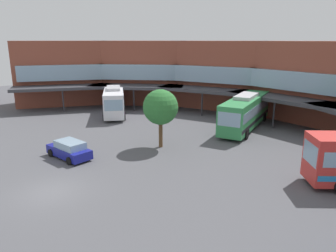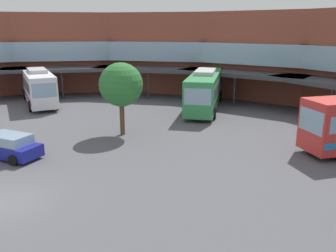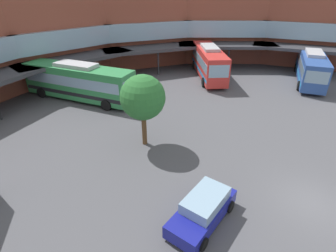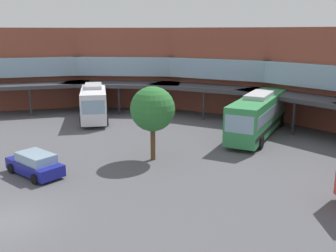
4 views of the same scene
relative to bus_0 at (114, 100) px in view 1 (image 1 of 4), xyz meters
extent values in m
plane|color=#515156|center=(17.60, -14.94, -1.90)|extent=(114.21, 114.21, 0.00)
cube|color=brown|center=(17.60, 17.16, 2.92)|extent=(13.65, 6.00, 9.65)
cube|color=#8CADC6|center=(17.60, 16.56, 3.25)|extent=(12.29, 6.24, 2.25)
cube|color=#38383D|center=(17.60, 12.16, 1.32)|extent=(13.65, 4.00, 0.40)
cylinder|color=#2D2D33|center=(17.60, 10.56, -0.29)|extent=(0.20, 0.20, 3.22)
cube|color=brown|center=(5.49, 14.79, 2.92)|extent=(14.91, 10.71, 9.65)
cube|color=#8CADC6|center=(5.72, 14.23, 3.25)|extent=(13.73, 10.41, 2.25)
cube|color=#38383D|center=(7.38, 10.16, 1.32)|extent=(14.15, 8.85, 0.40)
cylinder|color=#2D2D33|center=(7.98, 8.68, -0.29)|extent=(0.20, 0.20, 3.22)
cube|color=brown|center=(-4.83, 8.03, 2.92)|extent=(13.96, 13.83, 9.65)
cube|color=#8CADC6|center=(-4.41, 7.60, 3.25)|extent=(13.15, 13.05, 2.25)
cube|color=#38383D|center=(-1.33, 4.45, 1.32)|extent=(12.56, 12.40, 0.40)
cylinder|color=#2D2D33|center=(-0.22, 3.31, -0.29)|extent=(0.20, 0.20, 3.22)
cube|color=brown|center=(-11.83, -2.12, 2.92)|extent=(10.95, 14.91, 9.65)
cube|color=#8CADC6|center=(-11.28, -2.36, 3.25)|extent=(10.63, 13.76, 2.25)
cube|color=#38383D|center=(-7.25, -4.12, 1.32)|extent=(9.12, 14.12, 0.40)
cylinder|color=#2D2D33|center=(-5.78, -4.76, -0.29)|extent=(0.20, 0.20, 3.22)
cube|color=white|center=(-0.01, 0.01, -0.03)|extent=(10.07, 7.29, 3.05)
cube|color=#8CADC6|center=(-0.01, 0.01, 0.34)|extent=(9.57, 7.03, 0.97)
cube|color=purple|center=(-0.01, 0.01, -0.88)|extent=(9.91, 7.21, 0.37)
cube|color=#8CADC6|center=(4.35, -2.54, 0.34)|extent=(1.21, 1.96, 1.34)
cube|color=#B2B2B7|center=(-0.01, 0.01, 1.68)|extent=(4.05, 3.36, 0.36)
cylinder|color=black|center=(3.61, -0.66, -1.35)|extent=(1.10, 0.81, 1.10)
cylinder|color=black|center=(2.36, -2.82, -1.35)|extent=(1.10, 0.81, 1.10)
cylinder|color=black|center=(-2.38, 2.83, -1.35)|extent=(1.10, 0.81, 1.10)
cylinder|color=black|center=(-3.64, 0.68, -1.35)|extent=(1.10, 0.81, 1.10)
cube|color=#8CADC6|center=(27.81, -0.68, 0.48)|extent=(1.80, 1.56, 1.44)
cylinder|color=black|center=(27.96, 1.49, -1.35)|extent=(0.94, 1.03, 1.10)
cube|color=#338C4C|center=(15.56, 8.07, 0.04)|extent=(7.14, 12.26, 3.18)
cube|color=#8CADC6|center=(15.56, 8.07, 0.42)|extent=(6.90, 11.61, 1.02)
cube|color=black|center=(15.56, 8.07, -0.85)|extent=(7.07, 12.05, 0.38)
cube|color=#8CADC6|center=(17.91, 2.49, 0.42)|extent=(2.15, 1.00, 1.40)
cube|color=#B2B2B7|center=(15.56, 8.07, 1.81)|extent=(3.38, 4.76, 0.36)
cylinder|color=black|center=(18.37, 4.75, -1.35)|extent=(0.70, 1.13, 1.10)
cylinder|color=black|center=(15.98, 3.74, -1.35)|extent=(0.70, 1.13, 1.10)
cylinder|color=black|center=(15.14, 12.40, -1.35)|extent=(0.70, 1.13, 1.10)
cylinder|color=black|center=(12.75, 11.39, -1.35)|extent=(0.70, 1.13, 1.10)
cube|color=navy|center=(12.16, -11.39, -1.34)|extent=(4.64, 2.50, 0.75)
cube|color=#8CADC6|center=(12.41, -11.35, -0.67)|extent=(2.87, 2.00, 0.60)
cylinder|color=black|center=(10.88, -12.52, -1.57)|extent=(0.69, 0.33, 0.66)
cylinder|color=black|center=(10.58, -10.74, -1.57)|extent=(0.69, 0.33, 0.66)
cylinder|color=black|center=(13.74, -12.04, -1.57)|extent=(0.69, 0.33, 0.66)
cylinder|color=black|center=(13.44, -10.26, -1.57)|extent=(0.69, 0.33, 0.66)
cylinder|color=brown|center=(14.81, -3.51, -0.43)|extent=(0.36, 0.36, 2.94)
sphere|color=#2D7233|center=(14.81, -3.51, 1.94)|extent=(3.26, 3.26, 3.26)
camera|label=1|loc=(37.71, -21.15, 7.92)|focal=34.42mm
camera|label=2|loc=(32.59, -23.28, 6.04)|focal=38.36mm
camera|label=3|loc=(4.12, -17.21, 9.04)|focal=28.17mm
camera|label=4|loc=(36.06, -20.01, 7.40)|focal=40.75mm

